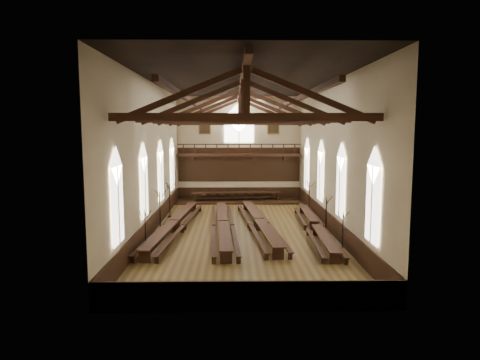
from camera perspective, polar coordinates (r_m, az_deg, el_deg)
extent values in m
plane|color=brown|center=(29.30, 0.23, -6.78)|extent=(26.00, 26.00, 0.00)
plane|color=beige|center=(41.51, -0.14, 4.22)|extent=(12.00, 0.00, 12.00)
plane|color=beige|center=(15.59, 1.21, -0.16)|extent=(12.00, 0.00, 12.00)
plane|color=beige|center=(29.04, -11.71, 2.95)|extent=(0.00, 26.00, 26.00)
plane|color=beige|center=(29.28, 12.07, 2.97)|extent=(0.00, 26.00, 26.00)
plane|color=black|center=(28.64, 0.24, 13.05)|extent=(26.00, 26.00, 0.00)
cube|color=black|center=(41.91, -0.13, -1.81)|extent=(11.90, 0.08, 1.20)
cube|color=black|center=(16.75, 1.17, -15.26)|extent=(11.90, 0.08, 1.20)
cube|color=black|center=(29.65, -11.42, -5.57)|extent=(0.08, 25.90, 1.20)
cube|color=black|center=(29.88, 11.79, -5.48)|extent=(0.08, 25.90, 1.20)
cube|color=white|center=(20.48, -16.00, -3.27)|extent=(0.05, 1.80, 3.60)
cube|color=white|center=(20.25, -16.17, 1.75)|extent=(0.05, 1.80, 1.80)
cylinder|color=beige|center=(20.47, -15.89, -3.27)|extent=(0.08, 0.08, 3.60)
cube|color=white|center=(26.25, -12.62, -0.99)|extent=(0.05, 1.80, 3.60)
cube|color=white|center=(26.07, -12.72, 2.93)|extent=(0.05, 1.80, 1.80)
cylinder|color=beige|center=(26.24, -12.54, -0.99)|extent=(0.08, 0.08, 3.60)
cube|color=white|center=(32.10, -10.47, 0.47)|extent=(0.05, 1.80, 3.60)
cube|color=white|center=(31.96, -10.54, 3.68)|extent=(0.05, 1.80, 1.80)
cylinder|color=beige|center=(32.10, -10.40, 0.47)|extent=(0.08, 0.08, 3.60)
cube|color=white|center=(38.00, -8.98, 1.47)|extent=(0.05, 1.80, 3.60)
cube|color=white|center=(37.88, -9.03, 4.18)|extent=(0.05, 1.80, 1.80)
cylinder|color=beige|center=(38.00, -8.92, 1.47)|extent=(0.08, 0.08, 3.60)
cube|color=white|center=(20.81, 17.25, -3.15)|extent=(0.05, 1.80, 3.60)
cube|color=white|center=(20.59, 17.43, 1.79)|extent=(0.05, 1.80, 1.80)
cylinder|color=beige|center=(20.80, 17.15, -3.15)|extent=(0.08, 0.08, 3.60)
cube|color=white|center=(26.51, 13.23, -0.93)|extent=(0.05, 1.80, 3.60)
cube|color=white|center=(26.33, 13.33, 2.96)|extent=(0.05, 1.80, 1.80)
cylinder|color=beige|center=(26.50, 13.14, -0.93)|extent=(0.08, 0.08, 3.60)
cube|color=white|center=(32.32, 10.64, 0.51)|extent=(0.05, 1.80, 3.60)
cube|color=white|center=(32.17, 10.71, 3.69)|extent=(0.05, 1.80, 1.80)
cylinder|color=beige|center=(32.31, 10.57, 0.51)|extent=(0.08, 0.08, 3.60)
cube|color=white|center=(38.18, 8.84, 1.50)|extent=(0.05, 1.80, 3.60)
cube|color=white|center=(38.06, 8.89, 4.20)|extent=(0.05, 1.80, 1.80)
cylinder|color=beige|center=(38.18, 8.78, 1.50)|extent=(0.08, 0.08, 3.60)
cube|color=white|center=(41.37, -0.14, 6.70)|extent=(2.80, 0.05, 2.40)
cube|color=white|center=(41.38, -0.14, 8.36)|extent=(2.80, 0.05, 2.80)
cylinder|color=beige|center=(41.33, -0.13, 6.70)|extent=(0.10, 0.10, 2.40)
cube|color=#3C1D13|center=(40.90, -0.12, 3.34)|extent=(11.80, 1.20, 0.20)
cube|color=black|center=(41.55, -0.13, 2.08)|extent=(11.80, 0.10, 3.30)
cube|color=#3C1D13|center=(40.31, -0.11, 4.78)|extent=(11.60, 0.12, 0.10)
cube|color=#3C1D13|center=(40.35, -0.11, 3.50)|extent=(11.60, 0.12, 0.10)
cube|color=#3C1D13|center=(41.49, -6.37, 3.00)|extent=(0.35, 0.40, 0.50)
cube|color=#3C1D13|center=(41.32, -2.21, 3.02)|extent=(0.35, 0.40, 0.50)
cube|color=#3C1D13|center=(41.36, 1.95, 3.02)|extent=(0.35, 0.40, 0.50)
cube|color=#3C1D13|center=(41.62, 6.08, 3.01)|extent=(0.35, 0.40, 0.50)
cube|color=brown|center=(41.46, -4.74, 7.09)|extent=(1.15, 0.06, 1.45)
cube|color=black|center=(41.42, -4.74, 7.09)|extent=(0.95, 0.04, 1.25)
cube|color=brown|center=(41.56, 4.45, 7.10)|extent=(1.15, 0.06, 1.45)
cube|color=black|center=(41.52, 4.46, 7.10)|extent=(0.95, 0.04, 1.25)
cube|color=#3C1D13|center=(18.48, 0.88, 8.39)|extent=(11.70, 0.35, 0.35)
cube|color=#3C1D13|center=(18.56, 0.89, 12.40)|extent=(0.30, 0.30, 2.40)
cube|color=#3C1D13|center=(18.66, -8.16, 11.08)|extent=(5.44, 0.26, 2.40)
cube|color=#3C1D13|center=(18.84, 9.84, 11.00)|extent=(5.44, 0.26, 2.40)
cube|color=#3C1D13|center=(23.48, 0.49, 8.06)|extent=(11.70, 0.35, 0.35)
cube|color=#3C1D13|center=(23.54, 0.49, 11.23)|extent=(0.30, 0.30, 2.40)
cube|color=#3C1D13|center=(23.62, -6.62, 10.19)|extent=(5.44, 0.26, 2.40)
cube|color=#3C1D13|center=(23.76, 7.56, 10.16)|extent=(5.44, 0.26, 2.40)
cube|color=#3C1D13|center=(28.48, 0.23, 7.85)|extent=(11.70, 0.35, 0.35)
cube|color=#3C1D13|center=(28.53, 0.24, 10.46)|extent=(0.30, 0.30, 2.40)
cube|color=#3C1D13|center=(28.59, -5.63, 9.61)|extent=(5.44, 0.26, 2.40)
cube|color=#3C1D13|center=(28.71, 6.07, 9.60)|extent=(5.44, 0.26, 2.40)
cube|color=#3C1D13|center=(33.47, 0.06, 7.70)|extent=(11.70, 0.35, 0.35)
cube|color=#3C1D13|center=(33.52, 0.06, 9.92)|extent=(0.30, 0.30, 2.40)
cube|color=#3C1D13|center=(33.57, -4.93, 9.21)|extent=(5.44, 0.26, 2.40)
cube|color=#3C1D13|center=(33.67, 5.03, 9.20)|extent=(5.44, 0.26, 2.40)
cube|color=#3C1D13|center=(38.47, -0.07, 7.59)|extent=(11.70, 0.35, 0.35)
cube|color=#3C1D13|center=(38.51, -0.07, 9.52)|extent=(0.30, 0.30, 2.40)
cube|color=#3C1D13|center=(38.56, -4.41, 8.90)|extent=(5.44, 0.26, 2.40)
cube|color=#3C1D13|center=(38.65, 4.25, 8.90)|extent=(5.44, 0.26, 2.40)
cube|color=#3C1D13|center=(28.66, -6.61, 10.40)|extent=(0.25, 25.70, 0.25)
cube|color=#3C1D13|center=(28.79, 7.05, 10.37)|extent=(0.25, 25.70, 0.25)
cube|color=#3C1D13|center=(28.61, 0.24, 12.46)|extent=(0.30, 25.70, 0.30)
cube|color=#3C1D13|center=(25.80, -9.86, -7.10)|extent=(1.32, 7.24, 0.08)
cube|color=#3C1D13|center=(22.81, -11.11, -9.99)|extent=(0.62, 0.13, 0.69)
cube|color=#3C1D13|center=(29.00, -8.85, -6.30)|extent=(0.62, 0.13, 0.69)
cube|color=#3C1D13|center=(25.91, -9.84, -8.12)|extent=(0.62, 6.37, 0.08)
cube|color=#3C1D13|center=(26.02, -11.22, -7.68)|extent=(0.89, 7.21, 0.06)
cube|color=#3C1D13|center=(22.98, -12.69, -10.28)|extent=(0.24, 0.09, 0.40)
cube|color=#3C1D13|center=(29.23, -10.06, -6.51)|extent=(0.24, 0.09, 0.40)
cube|color=#3C1D13|center=(25.73, -8.45, -7.80)|extent=(0.89, 7.21, 0.06)
cube|color=#3C1D13|center=(22.65, -9.54, -10.46)|extent=(0.24, 0.09, 0.40)
cube|color=#3C1D13|center=(28.95, -7.59, -6.60)|extent=(0.24, 0.09, 0.40)
cube|color=#3C1D13|center=(32.96, -7.87, -4.01)|extent=(1.32, 7.24, 0.08)
cube|color=#3C1D13|center=(29.89, -8.61, -5.91)|extent=(0.62, 0.13, 0.69)
cube|color=#3C1D13|center=(36.19, -7.25, -3.65)|extent=(0.62, 0.13, 0.69)
cube|color=#3C1D13|center=(33.05, -7.86, -4.82)|extent=(0.62, 6.37, 0.08)
cube|color=#3C1D13|center=(33.15, -8.95, -4.49)|extent=(0.89, 7.21, 0.06)
cube|color=#3C1D13|center=(30.01, -9.82, -6.16)|extent=(0.24, 0.09, 0.40)
cube|color=#3C1D13|center=(36.40, -8.22, -3.84)|extent=(0.24, 0.09, 0.40)
cube|color=#3C1D13|center=(32.89, -6.77, -4.55)|extent=(0.89, 7.21, 0.06)
cube|color=#3C1D13|center=(29.74, -7.41, -6.24)|extent=(0.24, 0.09, 0.40)
cube|color=#3C1D13|center=(36.15, -6.24, -3.88)|extent=(0.24, 0.09, 0.40)
cube|color=#3C1D13|center=(25.33, -2.52, -7.28)|extent=(1.05, 7.16, 0.08)
cube|color=#3C1D13|center=(22.34, -2.74, -10.24)|extent=(0.61, 0.11, 0.68)
cube|color=#3C1D13|center=(28.53, -2.34, -6.45)|extent=(0.61, 0.11, 0.68)
cube|color=#3C1D13|center=(25.44, -2.51, -8.31)|extent=(0.38, 6.31, 0.08)
cube|color=#3C1D13|center=(25.40, -3.95, -7.94)|extent=(0.62, 7.14, 0.06)
cube|color=#3C1D13|center=(22.33, -4.39, -10.64)|extent=(0.23, 0.08, 0.40)
cube|color=#3C1D13|center=(28.61, -3.61, -6.72)|extent=(0.23, 0.08, 0.40)
cube|color=#3C1D13|center=(25.42, -1.08, -7.91)|extent=(0.62, 7.14, 0.06)
cube|color=#3C1D13|center=(22.35, -1.09, -10.61)|extent=(0.23, 0.08, 0.40)
cube|color=#3C1D13|center=(28.64, -1.06, -6.69)|extent=(0.23, 0.08, 0.40)
cube|color=#3C1D13|center=(32.55, -2.16, -4.10)|extent=(1.05, 7.16, 0.08)
cube|color=#3C1D13|center=(29.49, -2.29, -6.02)|extent=(0.61, 0.11, 0.68)
cube|color=#3C1D13|center=(35.77, -2.05, -3.73)|extent=(0.61, 0.11, 0.68)
cube|color=#3C1D13|center=(32.64, -2.16, -4.91)|extent=(0.38, 6.31, 0.08)
cube|color=#3C1D13|center=(32.60, -3.28, -4.62)|extent=(0.62, 7.14, 0.06)
cube|color=#3C1D13|center=(29.46, -3.53, -6.32)|extent=(0.23, 0.08, 0.40)
cube|color=#3C1D13|center=(35.84, -3.06, -3.95)|extent=(0.23, 0.08, 0.40)
cube|color=#3C1D13|center=(32.63, -1.05, -4.60)|extent=(0.62, 7.14, 0.06)
cube|color=#3C1D13|center=(29.49, -1.06, -6.29)|extent=(0.23, 0.08, 0.40)
cube|color=#3C1D13|center=(35.87, -1.04, -3.93)|extent=(0.23, 0.08, 0.40)
cube|color=#3C1D13|center=(26.00, 2.99, -6.90)|extent=(1.34, 7.24, 0.08)
cube|color=#3C1D13|center=(22.98, 3.55, -9.75)|extent=(0.62, 0.13, 0.69)
cube|color=#3C1D13|center=(29.24, 2.55, -6.12)|extent=(0.62, 0.13, 0.69)
cube|color=#3C1D13|center=(26.12, 2.99, -7.90)|extent=(0.63, 6.36, 0.08)
cube|color=#3C1D13|center=(25.98, 1.59, -7.58)|extent=(0.91, 7.20, 0.06)
cube|color=#3C1D13|center=(22.88, 1.95, -10.19)|extent=(0.24, 0.09, 0.40)
cube|color=#3C1D13|center=(29.23, 1.30, -6.41)|extent=(0.24, 0.09, 0.40)
cube|color=#3C1D13|center=(26.18, 4.38, -7.48)|extent=(0.91, 7.20, 0.06)
cube|color=#3C1D13|center=(23.08, 5.14, -10.06)|extent=(0.24, 0.09, 0.40)
cube|color=#3C1D13|center=(29.42, 3.78, -6.34)|extent=(0.24, 0.09, 0.40)
cube|color=#3C1D13|center=(33.22, 2.12, -3.87)|extent=(1.34, 7.24, 0.08)
cube|color=#3C1D13|center=(30.13, 2.45, -5.73)|extent=(0.62, 0.13, 0.69)
cube|color=#3C1D13|center=(36.47, 1.85, -3.52)|extent=(0.62, 0.13, 0.69)
cube|color=#3C1D13|center=(33.31, 2.12, -4.67)|extent=(0.63, 6.36, 0.08)
cube|color=#3C1D13|center=(33.20, 1.02, -4.40)|extent=(0.91, 7.20, 0.06)
cube|color=#3C1D13|center=(30.03, 1.24, -6.05)|extent=(0.24, 0.09, 0.40)
cube|color=#3C1D13|center=(36.47, 0.85, -3.74)|extent=(0.24, 0.09, 0.40)
cube|color=#3C1D13|center=(33.37, 3.20, -4.35)|extent=(0.91, 7.20, 0.06)
cube|color=#3C1D13|center=(30.21, 3.65, -5.99)|extent=(0.24, 0.09, 0.40)
cube|color=#3C1D13|center=(36.64, 2.83, -3.70)|extent=(0.24, 0.09, 0.40)
cube|color=#3C1D13|center=(25.47, 11.65, -7.49)|extent=(0.92, 6.52, 0.07)
cube|color=#3C1D13|center=(22.82, 13.24, -10.13)|extent=(0.55, 0.10, 0.62)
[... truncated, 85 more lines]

